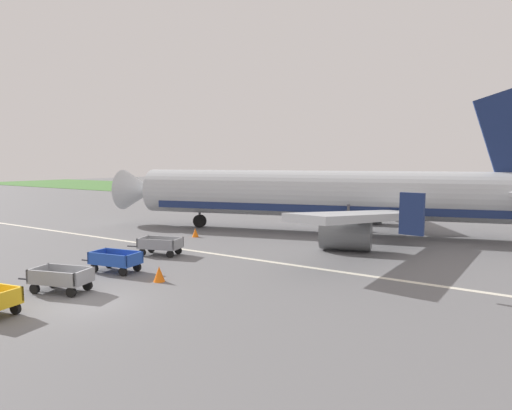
{
  "coord_description": "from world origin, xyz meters",
  "views": [
    {
      "loc": [
        15.94,
        -11.42,
        5.82
      ],
      "look_at": [
        -1.41,
        14.47,
        2.8
      ],
      "focal_mm": 32.51,
      "sensor_mm": 36.0,
      "label": 1
    }
  ],
  "objects": [
    {
      "name": "traffic_cone_mid_apron",
      "position": [
        -0.07,
        4.11,
        0.37
      ],
      "size": [
        0.57,
        0.57,
        0.75
      ],
      "primitive_type": "cone",
      "color": "orange",
      "rests_on": "ground"
    },
    {
      "name": "baggage_cart_far_end",
      "position": [
        -4.61,
        8.63,
        0.6
      ],
      "size": [
        3.61,
        2.09,
        1.07
      ],
      "color": "gray",
      "rests_on": "ground"
    },
    {
      "name": "traffic_cone_near_plane",
      "position": [
        -7.28,
        14.94,
        0.34
      ],
      "size": [
        0.51,
        0.51,
        0.67
      ],
      "primitive_type": "cone",
      "color": "orange",
      "rests_on": "ground"
    },
    {
      "name": "apron_stripe",
      "position": [
        0.0,
        10.75,
        0.01
      ],
      "size": [
        120.0,
        0.36,
        0.01
      ],
      "primitive_type": "cube",
      "color": "silver",
      "rests_on": "ground"
    },
    {
      "name": "baggage_cart_third_in_row",
      "position": [
        -2.4,
        0.44,
        0.6
      ],
      "size": [
        3.61,
        2.1,
        1.07
      ],
      "color": "gray",
      "rests_on": "ground"
    },
    {
      "name": "ground_plane",
      "position": [
        0.0,
        0.0,
        0.0
      ],
      "size": [
        220.0,
        220.0,
        0.0
      ],
      "primitive_type": "plane",
      "color": "slate"
    },
    {
      "name": "airplane",
      "position": [
        0.73,
        22.19,
        3.05
      ],
      "size": [
        37.04,
        30.05,
        11.34
      ],
      "color": "#B2B7BC",
      "rests_on": "ground"
    },
    {
      "name": "grass_strip",
      "position": [
        0.0,
        59.46,
        0.03
      ],
      "size": [
        220.0,
        28.0,
        0.06
      ],
      "primitive_type": "cube",
      "color": "#477A38",
      "rests_on": "ground"
    },
    {
      "name": "baggage_cart_fourth_in_row",
      "position": [
        -3.39,
        4.23,
        0.6
      ],
      "size": [
        3.63,
        1.82,
        1.07
      ],
      "color": "#234CB2",
      "rests_on": "ground"
    }
  ]
}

